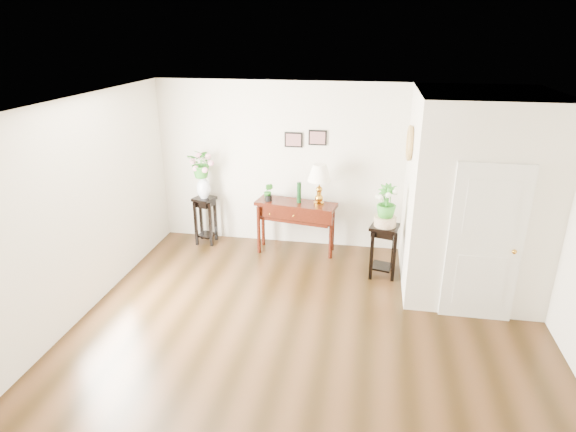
% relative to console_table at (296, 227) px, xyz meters
% --- Properties ---
extents(floor, '(6.00, 5.50, 0.02)m').
position_rel_console_table_xyz_m(floor, '(0.54, -2.36, -0.44)').
color(floor, '#422814').
rests_on(floor, ground).
extents(ceiling, '(6.00, 5.50, 0.02)m').
position_rel_console_table_xyz_m(ceiling, '(0.54, -2.36, 2.36)').
color(ceiling, white).
rests_on(ceiling, ground).
extents(wall_back, '(6.00, 0.02, 2.80)m').
position_rel_console_table_xyz_m(wall_back, '(0.54, 0.39, 0.96)').
color(wall_back, silver).
rests_on(wall_back, ground).
extents(wall_front, '(6.00, 0.02, 2.80)m').
position_rel_console_table_xyz_m(wall_front, '(0.54, -5.11, 0.96)').
color(wall_front, silver).
rests_on(wall_front, ground).
extents(wall_left, '(0.02, 5.50, 2.80)m').
position_rel_console_table_xyz_m(wall_left, '(-2.46, -2.36, 0.96)').
color(wall_left, silver).
rests_on(wall_left, ground).
extents(partition, '(1.80, 1.95, 2.80)m').
position_rel_console_table_xyz_m(partition, '(2.64, -0.58, 0.96)').
color(partition, silver).
rests_on(partition, floor).
extents(door, '(0.90, 0.05, 2.10)m').
position_rel_console_table_xyz_m(door, '(2.64, -1.58, 0.61)').
color(door, silver).
rests_on(door, floor).
extents(art_print_left, '(0.30, 0.02, 0.25)m').
position_rel_console_table_xyz_m(art_print_left, '(-0.11, 0.37, 1.41)').
color(art_print_left, black).
rests_on(art_print_left, wall_back).
extents(art_print_right, '(0.30, 0.02, 0.25)m').
position_rel_console_table_xyz_m(art_print_right, '(0.29, 0.37, 1.46)').
color(art_print_right, black).
rests_on(art_print_right, wall_back).
extents(wall_ornament, '(0.07, 0.51, 0.51)m').
position_rel_console_table_xyz_m(wall_ornament, '(1.70, -0.46, 1.61)').
color(wall_ornament, tan).
rests_on(wall_ornament, partition).
extents(console_table, '(1.39, 0.65, 0.89)m').
position_rel_console_table_xyz_m(console_table, '(0.00, 0.00, 0.00)').
color(console_table, black).
rests_on(console_table, floor).
extents(table_lamp, '(0.48, 0.48, 0.67)m').
position_rel_console_table_xyz_m(table_lamp, '(0.38, 0.00, 0.79)').
color(table_lamp, '#AD751E').
rests_on(table_lamp, console_table).
extents(green_vase, '(0.08, 0.08, 0.35)m').
position_rel_console_table_xyz_m(green_vase, '(0.05, 0.00, 0.61)').
color(green_vase, black).
rests_on(green_vase, console_table).
extents(potted_plant, '(0.18, 0.15, 0.29)m').
position_rel_console_table_xyz_m(potted_plant, '(-0.47, 0.00, 0.59)').
color(potted_plant, '#2B7E23').
rests_on(potted_plant, console_table).
extents(plant_stand_a, '(0.41, 0.41, 0.84)m').
position_rel_console_table_xyz_m(plant_stand_a, '(-1.62, 0.09, -0.02)').
color(plant_stand_a, black).
rests_on(plant_stand_a, floor).
extents(porcelain_vase, '(0.30, 0.30, 0.41)m').
position_rel_console_table_xyz_m(porcelain_vase, '(-1.62, 0.09, 0.63)').
color(porcelain_vase, silver).
rests_on(porcelain_vase, plant_stand_a).
extents(lily_arrangement, '(0.50, 0.45, 0.50)m').
position_rel_console_table_xyz_m(lily_arrangement, '(-1.62, 0.09, 1.05)').
color(lily_arrangement, '#2B7E23').
rests_on(lily_arrangement, porcelain_vase).
extents(plant_stand_b, '(0.47, 0.47, 0.83)m').
position_rel_console_table_xyz_m(plant_stand_b, '(1.44, -0.61, -0.03)').
color(plant_stand_b, black).
rests_on(plant_stand_b, floor).
extents(ceramic_bowl, '(0.41, 0.41, 0.15)m').
position_rel_console_table_xyz_m(ceramic_bowl, '(1.44, -0.61, 0.46)').
color(ceramic_bowl, beige).
rests_on(ceramic_bowl, plant_stand_b).
extents(narcissus, '(0.33, 0.33, 0.51)m').
position_rel_console_table_xyz_m(narcissus, '(1.44, -0.61, 0.76)').
color(narcissus, '#2B7E23').
rests_on(narcissus, ceramic_bowl).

